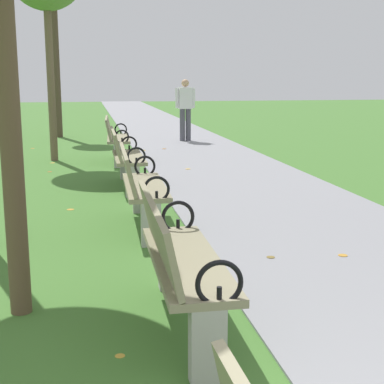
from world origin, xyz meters
TOP-DOWN VIEW (x-y plane):
  - paved_walkway at (1.37, 18.00)m, footprint 2.74×44.00m
  - park_bench_2 at (-0.50, 2.70)m, footprint 0.49×1.60m
  - park_bench_3 at (-0.50, 5.41)m, footprint 0.51×1.61m
  - park_bench_4 at (-0.50, 7.86)m, footprint 0.48×1.60m
  - park_bench_5 at (-0.50, 10.63)m, footprint 0.54×1.62m
  - pedestrian_walking at (1.52, 14.09)m, footprint 0.53×0.24m
  - scattered_leaves at (-0.11, 7.38)m, footprint 5.04×15.14m

SIDE VIEW (x-z plane):
  - paved_walkway at x=1.37m, z-range 0.00..0.02m
  - scattered_leaves at x=-0.11m, z-range 0.00..0.03m
  - park_bench_2 at x=-0.50m, z-range 0.04..0.93m
  - park_bench_3 at x=-0.50m, z-range 0.04..0.93m
  - park_bench_4 at x=-0.50m, z-range 0.04..0.93m
  - park_bench_5 at x=-0.50m, z-range 0.04..0.93m
  - pedestrian_walking at x=1.52m, z-range 0.12..1.74m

